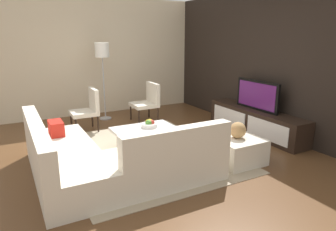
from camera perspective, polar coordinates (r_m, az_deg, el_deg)
name	(u,v)px	position (r m, az deg, el deg)	size (l,w,h in m)	color
ground_plane	(146,155)	(5.11, -4.14, -7.40)	(14.00, 14.00, 0.00)	brown
feature_wall_back	(271,63)	(6.35, 18.71, 9.30)	(6.40, 0.12, 2.80)	black
side_wall_left	(99,57)	(7.83, -12.85, 10.63)	(0.12, 5.20, 2.80)	beige
area_rug	(144,153)	(5.19, -4.60, -6.97)	(3.17, 2.57, 0.01)	tan
media_console	(255,122)	(6.34, 15.97, -1.11)	(2.32, 0.48, 0.50)	black
television	(257,95)	(6.21, 16.33, 3.67)	(1.08, 0.06, 0.58)	black
sectional_couch	(104,160)	(4.29, -11.95, -8.06)	(2.28, 2.36, 0.83)	beige
coffee_table	(149,141)	(5.16, -3.63, -4.76)	(1.02, 1.06, 0.38)	black
accent_chair_near	(88,107)	(6.47, -14.69, 1.49)	(0.52, 0.52, 0.87)	black
floor_lamp	(102,55)	(7.14, -12.21, 11.01)	(0.32, 0.32, 1.76)	#A5A5AA
ottoman	(237,150)	(4.88, 12.71, -6.32)	(0.70, 0.70, 0.40)	beige
fruit_bowl	(149,124)	(5.28, -3.49, -1.60)	(0.28, 0.28, 0.14)	silver
accent_chair_far	(148,100)	(7.01, -3.78, 2.94)	(0.57, 0.55, 0.87)	black
decorative_ball	(238,130)	(4.77, 12.93, -2.68)	(0.25, 0.25, 0.25)	#AD8451
book_stack	(147,134)	(4.85, -3.93, -3.54)	(0.16, 0.16, 0.04)	#2D516B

